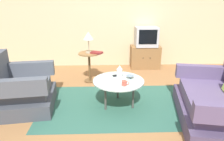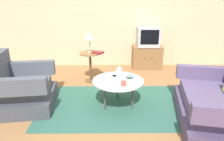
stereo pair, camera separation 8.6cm
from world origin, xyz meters
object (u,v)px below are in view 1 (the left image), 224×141
bowl (130,77)px  vase (120,73)px  armchair (21,91)px  coffee_table (118,82)px  tv_remote_dark (118,75)px  television (146,37)px  book (97,53)px  mug (124,83)px  side_table (89,61)px  couch (217,104)px  tv_stand (145,57)px  table_lamp (88,36)px

bowl → vase: bearing=-153.8°
armchair → bowl: size_ratio=7.52×
coffee_table → tv_remote_dark: size_ratio=4.74×
television → book: (-1.23, -0.93, -0.16)m
coffee_table → armchair: bearing=-179.1°
mug → bowl: mug is taller
vase → bowl: 0.23m
armchair → television: television is taller
armchair → bowl: 1.85m
side_table → book: size_ratio=2.34×
coffee_table → tv_remote_dark: tv_remote_dark is taller
coffee_table → tv_remote_dark: 0.21m
couch → mug: 1.41m
coffee_table → tv_stand: bearing=67.3°
mug → book: book is taller
side_table → vase: size_ratio=2.49×
tv_stand → bowl: 2.01m
tv_stand → television: 0.54m
vase → book: 1.13m
table_lamp → couch: bearing=-39.1°
coffee_table → book: book is taller
coffee_table → table_lamp: (-0.56, 1.09, 0.58)m
coffee_table → mug: 0.24m
couch → tv_remote_dark: bearing=73.9°
coffee_table → television: (0.83, 1.97, 0.40)m
side_table → tv_stand: bearing=32.7°
table_lamp → bowl: size_ratio=3.11×
bowl → tv_remote_dark: 0.24m
mug → tv_remote_dark: bearing=101.0°
coffee_table → table_lamp: size_ratio=1.90×
couch → side_table: 2.58m
tv_stand → bowl: tv_stand is taller
side_table → television: (1.39, 0.88, 0.37)m
armchair → side_table: 1.55m
vase → book: size_ratio=0.94×
couch → book: 2.44m
armchair → table_lamp: size_ratio=2.41×
armchair → tv_stand: bearing=122.0°
couch → coffee_table: couch is taller
tv_remote_dark → book: book is taller
couch → television: bearing=24.5°
armchair → tv_stand: armchair is taller
tv_stand → bowl: bearing=-108.2°
tv_remote_dark → television: bearing=46.6°
couch → bowl: bearing=74.3°
side_table → bowl: 1.26m
armchair → table_lamp: bearing=129.1°
television → vase: 2.15m
couch → book: size_ratio=6.06×
armchair → tv_stand: size_ratio=1.44×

